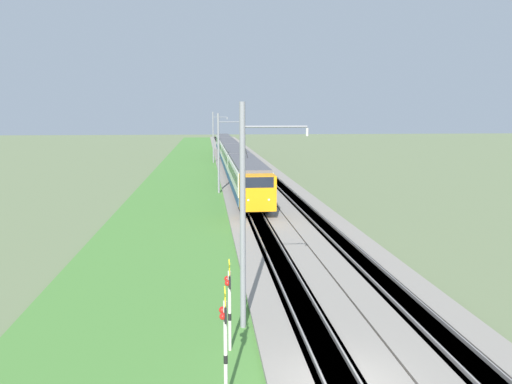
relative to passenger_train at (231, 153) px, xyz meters
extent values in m
cube|color=gray|center=(-13.56, 0.00, -2.20)|extent=(240.00, 4.40, 0.30)
cube|color=gray|center=(-13.56, -4.50, -2.20)|extent=(240.00, 4.40, 0.30)
cube|color=#4C4238|center=(-13.56, 0.00, -2.20)|extent=(240.00, 1.57, 0.30)
cube|color=gray|center=(-13.56, 0.53, -1.97)|extent=(240.00, 0.07, 0.15)
cube|color=gray|center=(-13.56, -0.53, -1.97)|extent=(240.00, 0.07, 0.15)
cube|color=#4C4238|center=(-13.56, -4.50, -2.20)|extent=(240.00, 1.57, 0.30)
cube|color=gray|center=(-13.56, -3.96, -1.97)|extent=(240.00, 0.07, 0.15)
cube|color=gray|center=(-13.56, -5.03, -1.97)|extent=(240.00, 0.07, 0.15)
cube|color=#4C8438|center=(-13.56, 5.23, -2.29)|extent=(240.00, 12.71, 0.12)
cube|color=orange|center=(-39.21, 0.00, -0.01)|extent=(2.02, 2.73, 2.69)
cube|color=black|center=(-39.51, 0.00, 0.89)|extent=(1.45, 2.28, 0.81)
sphere|color=#F2EAC6|center=(-40.16, 0.78, -0.45)|extent=(0.20, 0.20, 0.20)
sphere|color=#F2EAC6|center=(-40.16, -0.78, -0.45)|extent=(0.20, 0.20, 0.20)
cube|color=navy|center=(-29.44, 0.00, -0.97)|extent=(17.51, 2.85, 0.75)
cube|color=silver|center=(-29.44, 0.00, 0.37)|extent=(17.51, 2.85, 1.93)
cube|color=black|center=(-29.44, 0.00, 0.52)|extent=(16.11, 2.87, 0.81)
cube|color=#515156|center=(-29.44, 0.00, 1.46)|extent=(17.51, 2.62, 0.25)
cube|color=black|center=(-29.44, 0.00, -1.62)|extent=(16.64, 2.42, 0.55)
cylinder|color=black|center=(-36.40, 0.53, -1.47)|extent=(0.86, 0.12, 0.86)
cylinder|color=black|center=(-36.40, -0.53, -1.47)|extent=(0.86, 0.12, 0.86)
cube|color=navy|center=(-10.32, 0.00, -0.97)|extent=(19.53, 2.85, 0.75)
cube|color=silver|center=(-10.32, 0.00, 0.37)|extent=(19.53, 2.85, 1.93)
cube|color=black|center=(-10.32, 0.00, 0.52)|extent=(17.97, 2.87, 0.81)
cube|color=#515156|center=(-10.32, 0.00, 1.46)|extent=(19.53, 2.62, 0.25)
cube|color=black|center=(-10.32, 0.00, -1.62)|extent=(18.55, 2.42, 0.55)
cube|color=navy|center=(9.81, 0.00, -0.97)|extent=(19.53, 2.85, 0.75)
cube|color=silver|center=(9.81, 0.00, 0.37)|extent=(19.53, 2.85, 1.93)
cube|color=black|center=(9.81, 0.00, 0.52)|extent=(17.97, 2.87, 0.81)
cube|color=#515156|center=(9.81, 0.00, 1.46)|extent=(19.53, 2.62, 0.25)
cube|color=black|center=(9.81, 0.00, -1.62)|extent=(18.55, 2.42, 0.55)
cube|color=navy|center=(29.94, 0.00, -0.97)|extent=(19.53, 2.85, 0.75)
cube|color=silver|center=(29.94, 0.00, 0.37)|extent=(19.53, 2.85, 1.93)
cube|color=black|center=(29.94, 0.00, 0.52)|extent=(17.97, 2.87, 0.81)
cube|color=#515156|center=(29.94, 0.00, 1.46)|extent=(19.53, 2.62, 0.25)
cube|color=black|center=(29.94, 0.00, -1.62)|extent=(18.55, 2.42, 0.55)
cylinder|color=black|center=(-26.81, 0.17, 2.14)|extent=(0.06, 0.33, 1.08)
cylinder|color=black|center=(-26.81, -0.17, 2.14)|extent=(0.06, 0.33, 1.08)
cube|color=black|center=(-36.40, 0.00, -2.35)|extent=(0.10, 0.10, 0.00)
cylinder|color=beige|center=(-63.76, 3.46, -0.78)|extent=(0.11, 0.11, 3.14)
cylinder|color=black|center=(-63.76, 3.46, -0.94)|extent=(0.12, 0.12, 0.25)
cube|color=black|center=(-63.76, 3.46, 0.44)|extent=(0.70, 0.06, 0.36)
sphere|color=red|center=(-63.98, 3.53, 0.44)|extent=(0.20, 0.20, 0.20)
sphere|color=red|center=(-63.53, 3.53, 0.44)|extent=(0.20, 0.20, 0.20)
cube|color=yellow|center=(-63.76, 3.46, 0.91)|extent=(0.49, 0.03, 0.49)
cube|color=yellow|center=(-63.76, 3.46, 0.91)|extent=(0.49, 0.03, 0.49)
cylinder|color=beige|center=(-60.61, 3.19, -0.86)|extent=(0.11, 0.11, 2.99)
cylinder|color=black|center=(-60.61, 3.19, -1.00)|extent=(0.12, 0.12, 0.25)
cube|color=black|center=(-60.61, 3.19, 0.29)|extent=(0.70, 0.06, 0.36)
sphere|color=red|center=(-60.83, 3.26, 0.29)|extent=(0.20, 0.20, 0.20)
sphere|color=red|center=(-60.38, 3.26, 0.29)|extent=(0.20, 0.20, 0.20)
cube|color=yellow|center=(-60.61, 3.19, 0.76)|extent=(0.49, 0.03, 0.49)
cube|color=yellow|center=(-60.61, 3.19, 0.76)|extent=(0.49, 0.03, 0.49)
cylinder|color=slate|center=(-58.74, 2.58, 2.01)|extent=(0.22, 0.22, 8.72)
cylinder|color=slate|center=(-58.74, 1.38, 5.47)|extent=(0.08, 2.40, 0.08)
cylinder|color=#B2ADA8|center=(-58.74, 0.18, 5.27)|extent=(0.10, 0.10, 0.30)
cylinder|color=slate|center=(-24.99, 2.58, 1.86)|extent=(0.22, 0.22, 8.43)
cylinder|color=slate|center=(-24.99, 1.38, 5.18)|extent=(0.08, 2.40, 0.08)
cylinder|color=#B2ADA8|center=(-24.99, 0.18, 4.98)|extent=(0.10, 0.10, 0.30)
cylinder|color=slate|center=(8.76, 2.58, 2.04)|extent=(0.22, 0.22, 8.78)
cylinder|color=slate|center=(8.76, 1.38, 5.53)|extent=(0.08, 2.40, 0.08)
cylinder|color=#B2ADA8|center=(8.76, 0.18, 5.33)|extent=(0.10, 0.10, 0.30)
camera|label=1|loc=(-76.97, 3.93, 5.90)|focal=35.00mm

